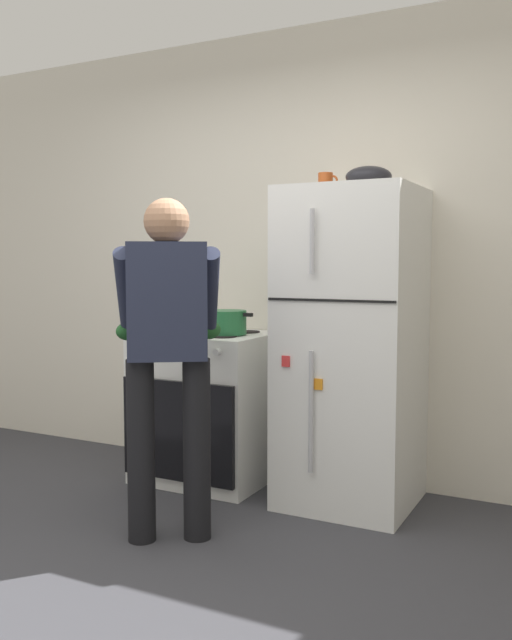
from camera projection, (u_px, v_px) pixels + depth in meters
ground at (103, 614)px, 2.54m from camera, size 8.00×8.00×0.00m
kitchen_wall_back at (307, 255)px, 4.16m from camera, size 6.00×0.10×2.70m
refrigerator at (352, 348)px, 3.67m from camera, size 0.68×0.72×1.70m
stove_range at (207, 406)px, 4.11m from camera, size 0.76×0.67×0.89m
person_cook at (168, 338)px, 3.19m from camera, size 0.67×0.71×1.60m
red_pot at (227, 322)px, 3.96m from camera, size 0.33×0.23×0.14m
coffee_mug at (326, 182)px, 3.72m from camera, size 0.11×0.08×0.10m
pepper_mill at (184, 314)px, 4.39m from camera, size 0.05×0.05×0.17m
mixing_bowl at (369, 177)px, 3.56m from camera, size 0.24×0.24×0.11m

